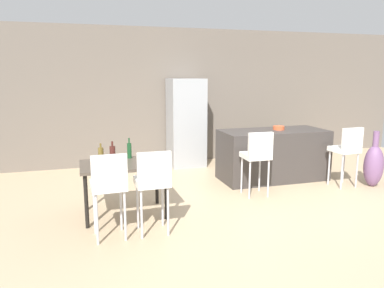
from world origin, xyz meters
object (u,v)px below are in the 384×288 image
(wine_bottle_far, at_px, (129,150))
(bar_chair_left, at_px, (257,153))
(dining_chair_near, at_px, (109,183))
(wine_bottle_corner, at_px, (113,155))
(floor_vase, at_px, (374,165))
(refrigerator, at_px, (186,123))
(dining_table, at_px, (124,169))
(wine_bottle_right, at_px, (101,155))
(bar_chair_middle, at_px, (347,147))
(wine_glass_left, at_px, (151,157))
(potted_plant, at_px, (282,144))
(kitchen_island, at_px, (273,155))
(fruit_bowl, at_px, (279,128))
(dining_chair_far, at_px, (153,179))

(wine_bottle_far, bearing_deg, bar_chair_left, -2.10)
(wine_bottle_far, bearing_deg, dining_chair_near, -110.08)
(wine_bottle_corner, height_order, floor_vase, wine_bottle_corner)
(bar_chair_left, relative_size, refrigerator, 0.57)
(wine_bottle_far, bearing_deg, wine_bottle_corner, -130.02)
(dining_table, relative_size, wine_bottle_right, 4.27)
(bar_chair_middle, xyz_separation_m, wine_glass_left, (-3.47, -0.47, 0.17))
(bar_chair_middle, height_order, wine_bottle_far, bar_chair_middle)
(refrigerator, bearing_deg, bar_chair_middle, -46.62)
(bar_chair_left, bearing_deg, potted_plant, 51.97)
(dining_table, xyz_separation_m, wine_bottle_corner, (-0.15, -0.03, 0.21))
(kitchen_island, bearing_deg, refrigerator, 129.31)
(bar_chair_left, relative_size, dining_chair_near, 1.00)
(wine_bottle_corner, bearing_deg, fruit_bowl, 19.21)
(bar_chair_left, relative_size, dining_chair_far, 1.00)
(wine_bottle_far, relative_size, wine_glass_left, 1.69)
(kitchen_island, bearing_deg, dining_chair_near, -150.39)
(bar_chair_middle, height_order, wine_glass_left, bar_chair_middle)
(wine_bottle_corner, relative_size, wine_glass_left, 1.80)
(bar_chair_middle, distance_m, wine_bottle_corner, 3.96)
(dining_table, relative_size, dining_chair_far, 1.10)
(floor_vase, bearing_deg, bar_chair_middle, 167.61)
(potted_plant, bearing_deg, wine_glass_left, -142.14)
(wine_bottle_far, xyz_separation_m, potted_plant, (3.81, 2.24, -0.53))
(bar_chair_left, height_order, wine_glass_left, bar_chair_left)
(bar_chair_middle, relative_size, dining_chair_far, 1.00)
(bar_chair_left, bearing_deg, dining_chair_far, -152.85)
(wine_glass_left, relative_size, fruit_bowl, 0.83)
(kitchen_island, relative_size, refrigerator, 1.06)
(bar_chair_left, bearing_deg, wine_bottle_right, -177.47)
(dining_table, relative_size, dining_chair_near, 1.10)
(dining_chair_far, distance_m, wine_bottle_right, 1.02)
(wine_glass_left, distance_m, potted_plant, 4.58)
(wine_bottle_right, bearing_deg, fruit_bowl, 16.28)
(kitchen_island, xyz_separation_m, wine_glass_left, (-2.51, -1.29, 0.40))
(dining_chair_far, relative_size, floor_vase, 1.08)
(potted_plant, bearing_deg, dining_chair_far, -138.29)
(dining_chair_far, height_order, floor_vase, dining_chair_far)
(bar_chair_left, height_order, floor_vase, bar_chair_left)
(refrigerator, bearing_deg, dining_chair_near, -119.63)
(wine_bottle_corner, distance_m, potted_plant, 4.84)
(bar_chair_middle, distance_m, dining_table, 3.81)
(kitchen_island, xyz_separation_m, fruit_bowl, (0.12, 0.03, 0.50))
(wine_glass_left, height_order, floor_vase, floor_vase)
(bar_chair_middle, relative_size, dining_table, 0.91)
(dining_table, distance_m, dining_chair_far, 0.79)
(bar_chair_left, xyz_separation_m, wine_glass_left, (-1.78, -0.47, 0.17))
(wine_glass_left, height_order, refrigerator, refrigerator)
(bar_chair_left, height_order, refrigerator, refrigerator)
(wine_bottle_corner, xyz_separation_m, wine_bottle_far, (0.26, 0.31, -0.01))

